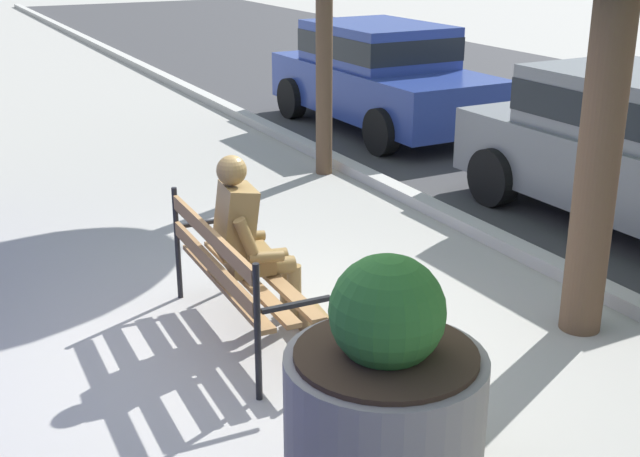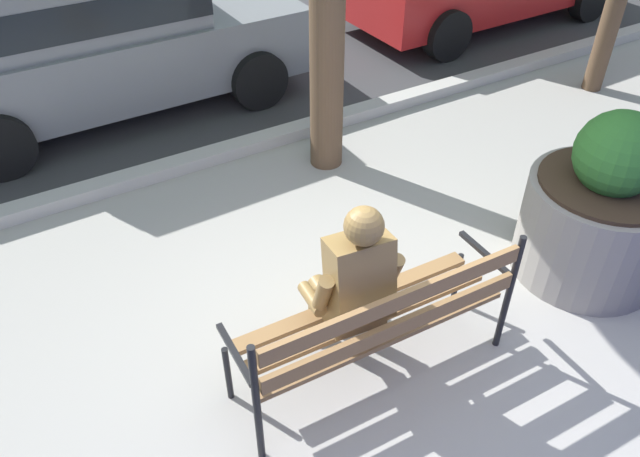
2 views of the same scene
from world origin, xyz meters
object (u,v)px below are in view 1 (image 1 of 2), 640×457
park_bench (233,270)px  parked_car_blue (380,73)px  bronze_statue_seated (255,246)px  concrete_planter (385,400)px

park_bench → parked_car_blue: 7.13m
bronze_statue_seated → concrete_planter: 2.08m
concrete_planter → parked_car_blue: (-7.45, 4.52, 0.31)m
concrete_planter → parked_car_blue: 8.72m
park_bench → bronze_statue_seated: (-0.08, 0.21, 0.12)m
parked_car_blue → concrete_planter: bearing=-31.3°
parked_car_blue → bronze_statue_seated: bearing=-39.1°
bronze_statue_seated → parked_car_blue: (-5.38, 4.37, 0.17)m
park_bench → concrete_planter: size_ratio=1.35×
bronze_statue_seated → concrete_planter: bearing=-4.2°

